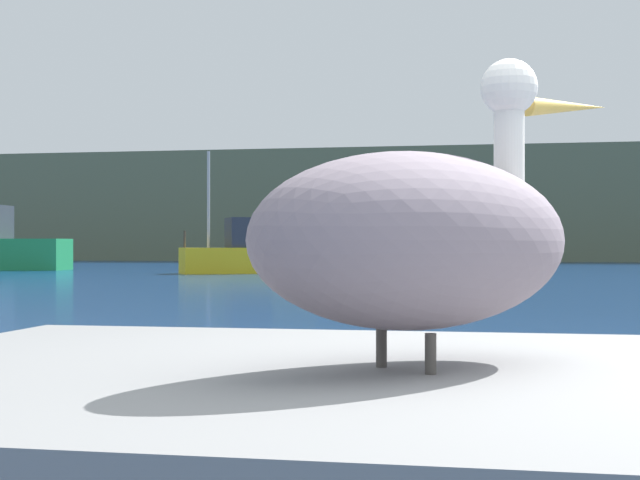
# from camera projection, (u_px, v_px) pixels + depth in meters

# --- Properties ---
(hillside_backdrop) EXTENTS (140.00, 12.67, 8.24)m
(hillside_backdrop) POSITION_uv_depth(u_px,v_px,m) (504.00, 207.00, 71.23)
(hillside_backdrop) COLOR #5B664C
(hillside_backdrop) RESTS_ON ground
(pelican) EXTENTS (1.13, 1.29, 0.88)m
(pelican) POSITION_uv_depth(u_px,v_px,m) (423.00, 236.00, 2.52)
(pelican) COLOR gray
(pelican) RESTS_ON pier_dock
(fishing_boat_yellow) EXTENTS (5.65, 4.12, 5.04)m
(fishing_boat_yellow) POSITION_uv_depth(u_px,v_px,m) (247.00, 254.00, 38.90)
(fishing_boat_yellow) COLOR yellow
(fishing_boat_yellow) RESTS_ON ground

